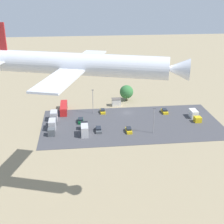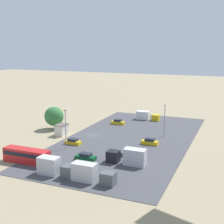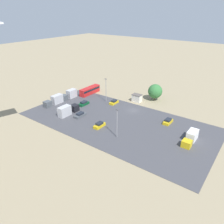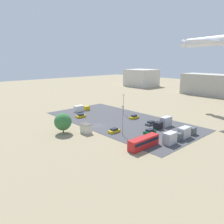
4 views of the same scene
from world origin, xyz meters
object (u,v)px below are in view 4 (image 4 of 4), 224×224
(parked_truck_1, at_px, (81,108))
(parked_car_3, at_px, (81,116))
(shed_building, at_px, (86,128))
(parked_car_2, at_px, (151,123))
(parked_truck_2, at_px, (186,132))
(parked_car_4, at_px, (114,131))
(airplane, at_px, (215,41))
(parked_car_0, at_px, (134,117))
(bus, at_px, (144,142))
(parked_car_1, at_px, (150,132))
(parked_truck_0, at_px, (164,123))
(parked_truck_3, at_px, (172,138))

(parked_truck_1, bearing_deg, parked_car_3, -34.96)
(shed_building, distance_m, parked_car_2, 25.25)
(parked_car_2, height_order, parked_truck_2, parked_truck_2)
(parked_car_4, xyz_separation_m, airplane, (7.77, 53.04, 31.43))
(parked_car_0, height_order, parked_truck_2, parked_truck_2)
(bus, bearing_deg, airplane, 97.45)
(parked_car_3, relative_size, parked_truck_1, 0.54)
(parked_truck_2, bearing_deg, bus, -101.36)
(parked_car_1, relative_size, parked_truck_0, 0.54)
(parked_truck_2, xyz_separation_m, parked_truck_3, (-0.10, -7.93, 0.02))
(bus, height_order, parked_car_1, bus)
(shed_building, bearing_deg, parked_car_4, 48.98)
(parked_car_0, height_order, airplane, airplane)
(parked_truck_1, bearing_deg, parked_car_4, -15.80)
(parked_truck_1, height_order, parked_truck_3, parked_truck_3)
(parked_truck_2, bearing_deg, parked_car_3, -164.79)
(parked_car_2, xyz_separation_m, parked_car_3, (-26.77, -13.57, 0.04))
(parked_truck_1, bearing_deg, bus, -14.06)
(airplane, bearing_deg, parked_truck_2, -146.53)
(shed_building, height_order, parked_truck_1, shed_building)
(parked_car_3, bearing_deg, parked_car_0, -137.33)
(parked_car_1, bearing_deg, parked_car_4, -136.90)
(airplane, bearing_deg, parked_truck_0, -162.36)
(bus, xyz_separation_m, parked_car_3, (-39.03, 5.48, -0.99))
(parked_car_1, xyz_separation_m, parked_truck_1, (-42.24, 1.34, 0.67))
(shed_building, xyz_separation_m, bus, (21.31, 4.50, 0.15))
(parked_truck_1, xyz_separation_m, airplane, (41.31, 43.55, 30.73))
(parked_car_2, relative_size, parked_truck_2, 0.56)
(bus, height_order, parked_truck_1, bus)
(parked_truck_0, distance_m, parked_truck_1, 41.90)
(parked_truck_2, distance_m, airplane, 50.41)
(parked_car_2, bearing_deg, parked_truck_2, 172.63)
(shed_building, distance_m, parked_truck_2, 32.79)
(parked_car_2, distance_m, parked_truck_1, 36.99)
(parked_truck_3, xyz_separation_m, airplane, (-10.61, 46.63, 30.46))
(parked_car_2, xyz_separation_m, parked_truck_2, (15.68, -2.03, 0.95))
(parked_car_4, height_order, parked_truck_3, parked_truck_3)
(parked_truck_3, bearing_deg, airplane, 102.82)
(parked_car_2, height_order, parked_car_4, parked_car_4)
(parked_car_1, distance_m, parked_car_2, 10.12)
(parked_car_1, height_order, parked_truck_0, parked_truck_0)
(parked_car_0, relative_size, parked_truck_2, 0.51)
(bus, relative_size, parked_car_3, 2.52)
(parked_truck_1, distance_m, parked_truck_3, 52.01)
(parked_car_4, bearing_deg, parked_truck_2, -142.19)
(parked_car_2, height_order, parked_truck_1, parked_truck_1)
(parked_car_4, xyz_separation_m, parked_truck_1, (-33.53, 9.49, 0.70))
(parked_car_0, relative_size, parked_car_1, 0.93)
(parked_car_2, bearing_deg, bus, 122.76)
(parked_car_0, relative_size, parked_truck_1, 0.54)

